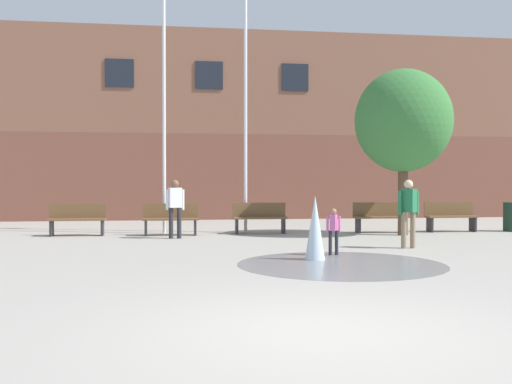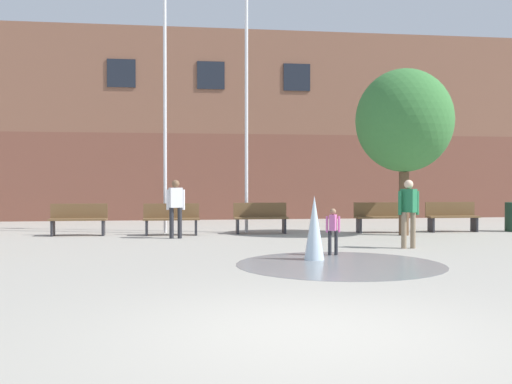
{
  "view_description": "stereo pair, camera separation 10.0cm",
  "coord_description": "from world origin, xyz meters",
  "px_view_note": "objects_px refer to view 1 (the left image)",
  "views": [
    {
      "loc": [
        -1.53,
        -6.06,
        1.57
      ],
      "look_at": [
        0.49,
        8.09,
        1.3
      ],
      "focal_mm": 42.0,
      "sensor_mm": 36.0,
      "label": 1
    },
    {
      "loc": [
        -1.43,
        -6.07,
        1.57
      ],
      "look_at": [
        0.49,
        8.09,
        1.3
      ],
      "focal_mm": 42.0,
      "sensor_mm": 36.0,
      "label": 2
    }
  ],
  "objects_px": {
    "park_bench_center": "(171,219)",
    "park_bench_far_right": "(450,216)",
    "adult_near_bench": "(408,208)",
    "park_bench_left_of_flagpoles": "(77,219)",
    "park_bench_under_right_flagpole": "(260,217)",
    "adult_watching": "(175,204)",
    "flagpole_right": "(246,78)",
    "park_bench_near_trashcan": "(380,217)",
    "child_in_fountain": "(333,228)",
    "street_tree_near_building": "(403,121)",
    "flagpole_left": "(165,80)"
  },
  "relations": [
    {
      "from": "park_bench_far_right",
      "to": "child_in_fountain",
      "type": "bearing_deg",
      "value": -134.9
    },
    {
      "from": "park_bench_far_right",
      "to": "adult_near_bench",
      "type": "distance_m",
      "value": 5.19
    },
    {
      "from": "park_bench_far_right",
      "to": "flagpole_right",
      "type": "bearing_deg",
      "value": 174.04
    },
    {
      "from": "park_bench_left_of_flagpoles",
      "to": "adult_near_bench",
      "type": "relative_size",
      "value": 1.01
    },
    {
      "from": "park_bench_near_trashcan",
      "to": "adult_watching",
      "type": "xyz_separation_m",
      "value": [
        -6.14,
        -0.99,
        0.45
      ]
    },
    {
      "from": "adult_near_bench",
      "to": "park_bench_far_right",
      "type": "bearing_deg",
      "value": 107.7
    },
    {
      "from": "flagpole_right",
      "to": "adult_near_bench",
      "type": "bearing_deg",
      "value": -56.5
    },
    {
      "from": "park_bench_center",
      "to": "park_bench_near_trashcan",
      "type": "distance_m",
      "value": 6.26
    },
    {
      "from": "adult_watching",
      "to": "flagpole_left",
      "type": "xyz_separation_m",
      "value": [
        -0.28,
        1.68,
        3.64
      ]
    },
    {
      "from": "park_bench_center",
      "to": "park_bench_under_right_flagpole",
      "type": "relative_size",
      "value": 1.0
    },
    {
      "from": "park_bench_under_right_flagpole",
      "to": "flagpole_right",
      "type": "height_order",
      "value": "flagpole_right"
    },
    {
      "from": "adult_watching",
      "to": "flagpole_right",
      "type": "xyz_separation_m",
      "value": [
        2.16,
        1.68,
        3.74
      ]
    },
    {
      "from": "child_in_fountain",
      "to": "park_bench_far_right",
      "type": "bearing_deg",
      "value": -17.67
    },
    {
      "from": "street_tree_near_building",
      "to": "flagpole_right",
      "type": "bearing_deg",
      "value": 159.91
    },
    {
      "from": "park_bench_center",
      "to": "adult_near_bench",
      "type": "distance_m",
      "value": 6.87
    },
    {
      "from": "park_bench_center",
      "to": "adult_watching",
      "type": "distance_m",
      "value": 1.11
    },
    {
      "from": "flagpole_right",
      "to": "flagpole_left",
      "type": "bearing_deg",
      "value": 180.0
    },
    {
      "from": "park_bench_under_right_flagpole",
      "to": "park_bench_center",
      "type": "bearing_deg",
      "value": -175.04
    },
    {
      "from": "adult_near_bench",
      "to": "park_bench_left_of_flagpoles",
      "type": "bearing_deg",
      "value": -154.09
    },
    {
      "from": "park_bench_under_right_flagpole",
      "to": "adult_watching",
      "type": "distance_m",
      "value": 2.83
    },
    {
      "from": "park_bench_left_of_flagpoles",
      "to": "park_bench_near_trashcan",
      "type": "xyz_separation_m",
      "value": [
        8.89,
        -0.24,
        0.0
      ]
    },
    {
      "from": "park_bench_center",
      "to": "park_bench_far_right",
      "type": "bearing_deg",
      "value": 0.15
    },
    {
      "from": "park_bench_center",
      "to": "park_bench_left_of_flagpoles",
      "type": "bearing_deg",
      "value": 174.9
    },
    {
      "from": "park_bench_center",
      "to": "flagpole_right",
      "type": "height_order",
      "value": "flagpole_right"
    },
    {
      "from": "adult_watching",
      "to": "street_tree_near_building",
      "type": "bearing_deg",
      "value": 161.78
    },
    {
      "from": "park_bench_center",
      "to": "street_tree_near_building",
      "type": "distance_m",
      "value": 7.26
    },
    {
      "from": "park_bench_left_of_flagpoles",
      "to": "park_bench_under_right_flagpole",
      "type": "relative_size",
      "value": 1.0
    },
    {
      "from": "park_bench_near_trashcan",
      "to": "park_bench_far_right",
      "type": "bearing_deg",
      "value": 0.78
    },
    {
      "from": "park_bench_center",
      "to": "park_bench_under_right_flagpole",
      "type": "xyz_separation_m",
      "value": [
        2.63,
        0.23,
        0.0
      ]
    },
    {
      "from": "park_bench_under_right_flagpole",
      "to": "flagpole_right",
      "type": "relative_size",
      "value": 0.18
    },
    {
      "from": "adult_watching",
      "to": "child_in_fountain",
      "type": "relative_size",
      "value": 1.61
    },
    {
      "from": "park_bench_far_right",
      "to": "child_in_fountain",
      "type": "xyz_separation_m",
      "value": [
        -5.15,
        -5.17,
        0.1
      ]
    },
    {
      "from": "park_bench_center",
      "to": "park_bench_near_trashcan",
      "type": "height_order",
      "value": "same"
    },
    {
      "from": "park_bench_near_trashcan",
      "to": "adult_near_bench",
      "type": "bearing_deg",
      "value": -100.91
    },
    {
      "from": "flagpole_left",
      "to": "park_bench_under_right_flagpole",
      "type": "bearing_deg",
      "value": -9.13
    },
    {
      "from": "park_bench_under_right_flagpole",
      "to": "street_tree_near_building",
      "type": "relative_size",
      "value": 0.34
    },
    {
      "from": "child_in_fountain",
      "to": "flagpole_right",
      "type": "bearing_deg",
      "value": 38.05
    },
    {
      "from": "park_bench_center",
      "to": "park_bench_under_right_flagpole",
      "type": "height_order",
      "value": "same"
    },
    {
      "from": "flagpole_right",
      "to": "adult_watching",
      "type": "bearing_deg",
      "value": -142.21
    },
    {
      "from": "park_bench_near_trashcan",
      "to": "park_bench_far_right",
      "type": "xyz_separation_m",
      "value": [
        2.28,
        0.03,
        0.0
      ]
    },
    {
      "from": "park_bench_near_trashcan",
      "to": "park_bench_left_of_flagpoles",
      "type": "bearing_deg",
      "value": 178.43
    },
    {
      "from": "child_in_fountain",
      "to": "adult_near_bench",
      "type": "xyz_separation_m",
      "value": [
        2.07,
        1.01,
        0.35
      ]
    },
    {
      "from": "park_bench_under_right_flagpole",
      "to": "flagpole_left",
      "type": "bearing_deg",
      "value": 170.87
    },
    {
      "from": "park_bench_center",
      "to": "adult_near_bench",
      "type": "height_order",
      "value": "adult_near_bench"
    },
    {
      "from": "child_in_fountain",
      "to": "street_tree_near_building",
      "type": "xyz_separation_m",
      "value": [
        3.23,
        4.23,
        2.71
      ]
    },
    {
      "from": "adult_near_bench",
      "to": "flagpole_right",
      "type": "bearing_deg",
      "value": 177.74
    },
    {
      "from": "park_bench_left_of_flagpoles",
      "to": "adult_near_bench",
      "type": "height_order",
      "value": "adult_near_bench"
    },
    {
      "from": "child_in_fountain",
      "to": "park_bench_near_trashcan",
      "type": "bearing_deg",
      "value": -1.92
    },
    {
      "from": "park_bench_center",
      "to": "adult_near_bench",
      "type": "bearing_deg",
      "value": -37.08
    },
    {
      "from": "child_in_fountain",
      "to": "park_bench_under_right_flagpole",
      "type": "bearing_deg",
      "value": 35.36
    }
  ]
}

